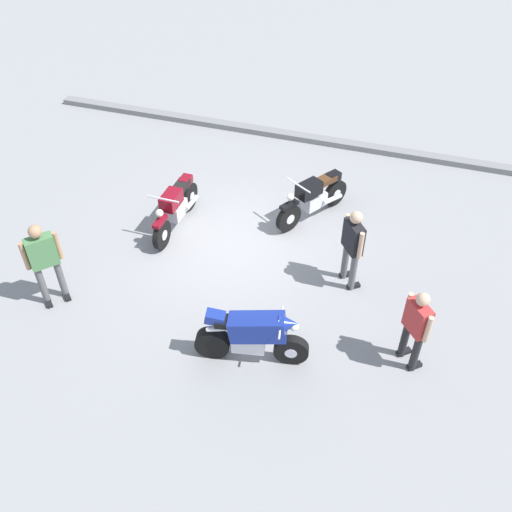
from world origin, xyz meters
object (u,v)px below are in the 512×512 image
motorcycle_maroon_cruiser (176,207)px  person_in_black_shirt (352,244)px  motorcycle_blue_sportbike (252,335)px  person_in_green_shirt (44,259)px  motorcycle_black_cruiser (314,198)px  person_in_red_shirt (416,325)px

motorcycle_maroon_cruiser → person_in_black_shirt: size_ratio=1.20×
motorcycle_blue_sportbike → person_in_green_shirt: person_in_green_shirt is taller
motorcycle_blue_sportbike → person_in_black_shirt: bearing=51.7°
motorcycle_blue_sportbike → person_in_green_shirt: size_ratio=1.09×
motorcycle_black_cruiser → person_in_green_shirt: 5.74m
motorcycle_blue_sportbike → motorcycle_maroon_cruiser: bearing=121.2°
motorcycle_black_cruiser → motorcycle_blue_sportbike: bearing=31.3°
motorcycle_black_cruiser → motorcycle_maroon_cruiser: (-2.76, -1.24, 0.00)m
motorcycle_black_cruiser → motorcycle_blue_sportbike: motorcycle_blue_sportbike is taller
motorcycle_blue_sportbike → person_in_red_shirt: size_ratio=1.18×
motorcycle_maroon_cruiser → motorcycle_black_cruiser: bearing=114.9°
motorcycle_blue_sportbike → person_in_black_shirt: person_in_black_shirt is taller
motorcycle_maroon_cruiser → person_in_black_shirt: (3.92, -0.64, 0.48)m
motorcycle_maroon_cruiser → person_in_red_shirt: 5.74m
motorcycle_maroon_cruiser → person_in_black_shirt: bearing=81.5°
motorcycle_maroon_cruiser → motorcycle_blue_sportbike: size_ratio=1.07×
motorcycle_black_cruiser → motorcycle_maroon_cruiser: 3.03m
motorcycle_blue_sportbike → person_in_black_shirt: (1.21, 2.35, 0.41)m
motorcycle_maroon_cruiser → person_in_green_shirt: 3.12m
person_in_red_shirt → person_in_black_shirt: person_in_black_shirt is taller
motorcycle_black_cruiser → motorcycle_blue_sportbike: 4.22m
motorcycle_blue_sportbike → person_in_black_shirt: 2.67m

